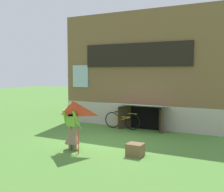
{
  "coord_description": "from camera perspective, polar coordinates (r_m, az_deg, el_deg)",
  "views": [
    {
      "loc": [
        4.89,
        -8.76,
        2.61
      ],
      "look_at": [
        -0.03,
        0.69,
        1.67
      ],
      "focal_mm": 44.62,
      "sensor_mm": 36.0,
      "label": 1
    }
  ],
  "objects": [
    {
      "name": "wooden_crate",
      "position": [
        8.8,
        4.78,
        -10.9
      ],
      "size": [
        0.5,
        0.43,
        0.39
      ],
      "primitive_type": "cube",
      "color": "brown",
      "rests_on": "ground_plane"
    },
    {
      "name": "bicycle_yellow",
      "position": [
        12.7,
        2.08,
        -5.04
      ],
      "size": [
        1.74,
        0.08,
        0.79
      ],
      "rotation": [
        0.0,
        0.0,
        -0.0
      ],
      "color": "black",
      "rests_on": "ground_plane"
    },
    {
      "name": "kite",
      "position": [
        8.62,
        -7.93,
        -3.81
      ],
      "size": [
        1.08,
        1.06,
        1.6
      ],
      "color": "red",
      "rests_on": "ground_plane"
    },
    {
      "name": "person",
      "position": [
        9.42,
        -8.15,
        -6.91
      ],
      "size": [
        0.61,
        0.52,
        1.58
      ],
      "rotation": [
        0.0,
        0.0,
        -0.02
      ],
      "color": "#7F6B51",
      "rests_on": "ground_plane"
    },
    {
      "name": "log_house",
      "position": [
        14.8,
        8.22,
        5.26
      ],
      "size": [
        7.6,
        5.55,
        5.35
      ],
      "color": "#ADA393",
      "rests_on": "ground_plane"
    },
    {
      "name": "ground_plane",
      "position": [
        10.36,
        -1.67,
        -9.54
      ],
      "size": [
        60.0,
        60.0,
        0.0
      ],
      "primitive_type": "plane",
      "color": "#4C7F33"
    }
  ]
}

